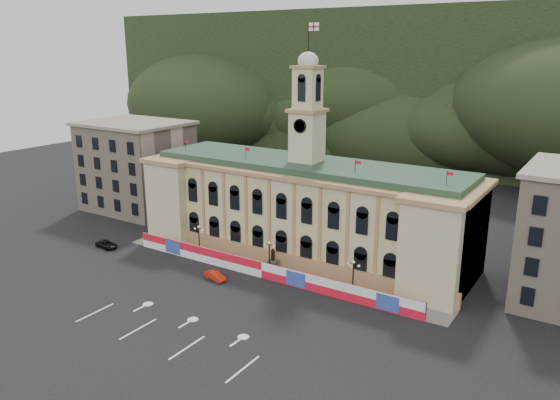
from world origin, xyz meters
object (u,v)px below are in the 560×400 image
Objects in this scene: statue at (273,264)px; red_sedan at (215,276)px; lamp_center at (269,255)px; black_suv at (107,244)px.

statue reaches higher than red_sedan.
lamp_center reaches higher than red_sedan.
black_suv is (-29.83, -6.02, -2.47)m from lamp_center.
black_suv is at bearing 101.41° from red_sedan.
lamp_center is at bearing -28.40° from red_sedan.
black_suv is (-24.36, 0.35, -0.03)m from red_sedan.
red_sedan is 24.36m from black_suv.
statue is 9.19m from red_sedan.
lamp_center is 8.74m from red_sedan.
black_suv is (-29.83, -7.02, -0.58)m from statue.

